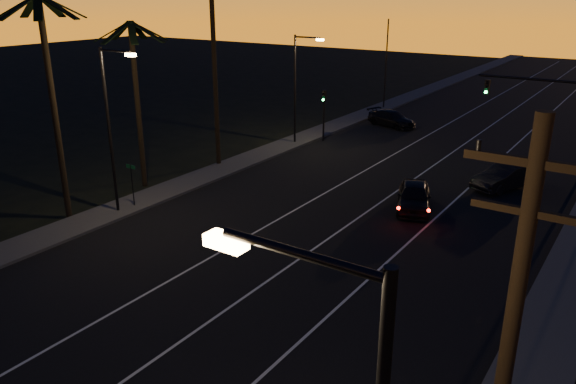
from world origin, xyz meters
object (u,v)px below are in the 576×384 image
Objects in this scene: lead_car at (414,196)px; cross_car at (392,119)px; signal_mast at (550,105)px; utility_pole at (504,376)px; right_car at (505,177)px.

lead_car reaches higher than cross_car.
signal_mast reaches higher than cross_car.
signal_mast is (-4.46, 29.99, -0.53)m from utility_pole.
signal_mast is 1.45× the size of right_car.
right_car is at bearing -42.78° from cross_car.
lead_car is 1.02× the size of cross_car.
signal_mast reaches higher than right_car.
lead_car is at bearing 114.98° from utility_pole.
utility_pole is 42.57m from cross_car.
signal_mast reaches higher than lead_car.
utility_pole is 2.04× the size of right_car.
signal_mast is 16.76m from cross_car.
utility_pole reaches higher than lead_car.
utility_pole is 27.11m from right_car.
utility_pole reaches higher than right_car.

